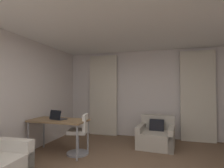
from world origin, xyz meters
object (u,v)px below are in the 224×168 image
(armchair, at_px, (156,136))
(laptop, at_px, (58,118))
(desk_chair, at_px, (80,136))
(desk, at_px, (59,122))

(armchair, height_order, laptop, laptop)
(laptop, bearing_deg, armchair, 28.22)
(armchair, distance_m, desk_chair, 1.91)
(desk_chair, distance_m, laptop, 0.64)
(desk_chair, height_order, laptop, laptop)
(desk, height_order, desk_chair, desk_chair)
(desk, xyz_separation_m, laptop, (-0.01, -0.03, 0.11))
(armchair, height_order, desk_chair, desk_chair)
(armchair, bearing_deg, desk, -152.16)
(desk_chair, xyz_separation_m, laptop, (-0.49, -0.11, 0.41))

